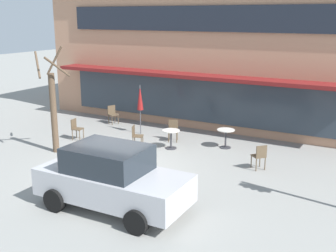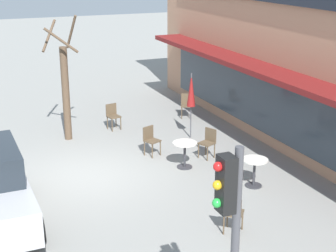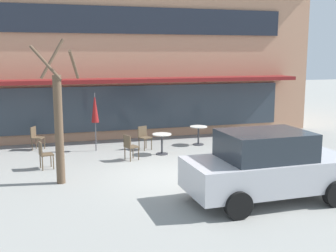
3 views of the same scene
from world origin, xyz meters
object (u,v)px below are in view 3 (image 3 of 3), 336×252
at_px(patio_umbrella_green_folded, 95,108).
at_px(cafe_chair_3, 130,145).
at_px(cafe_table_near_wall, 162,140).
at_px(cafe_chair_2, 144,136).
at_px(cafe_chair_0, 44,153).
at_px(street_tree, 59,122).
at_px(cafe_chair_4, 36,136).
at_px(cafe_chair_1, 263,137).
at_px(cafe_table_streetside, 198,132).
at_px(parked_sedan, 268,166).

bearing_deg(patio_umbrella_green_folded, cafe_chair_3, -62.16).
xyz_separation_m(cafe_table_near_wall, patio_umbrella_green_folded, (-2.25, 1.25, 1.11)).
height_order(cafe_table_near_wall, cafe_chair_2, cafe_chair_2).
distance_m(cafe_chair_0, street_tree, 2.13).
bearing_deg(street_tree, cafe_chair_4, 98.77).
distance_m(patio_umbrella_green_folded, street_tree, 4.06).
distance_m(cafe_table_near_wall, cafe_chair_4, 4.88).
bearing_deg(cafe_chair_1, cafe_chair_3, 179.42).
relative_size(cafe_chair_0, cafe_chair_3, 1.00).
height_order(cafe_chair_0, cafe_chair_1, same).
bearing_deg(patio_umbrella_green_folded, cafe_table_streetside, -1.37).
distance_m(patio_umbrella_green_folded, cafe_chair_2, 2.13).
bearing_deg(cafe_chair_3, patio_umbrella_green_folded, 117.84).
relative_size(cafe_chair_1, street_tree, 0.22).
xyz_separation_m(cafe_chair_2, cafe_chair_4, (-3.98, 1.11, 0.00)).
xyz_separation_m(patio_umbrella_green_folded, cafe_chair_1, (6.04, -1.84, -1.10)).
xyz_separation_m(cafe_chair_3, parked_sedan, (2.50, -4.93, 0.35)).
xyz_separation_m(cafe_table_near_wall, cafe_chair_3, (-1.30, -0.54, 0.01)).
bearing_deg(patio_umbrella_green_folded, cafe_chair_1, -16.93).
xyz_separation_m(parked_sedan, street_tree, (-4.89, 2.92, 0.88)).
bearing_deg(cafe_table_near_wall, street_tree, -145.48).
bearing_deg(cafe_chair_0, cafe_table_near_wall, 11.78).
distance_m(cafe_chair_3, parked_sedan, 5.53).
distance_m(cafe_table_streetside, cafe_chair_3, 3.58).
bearing_deg(street_tree, patio_umbrella_green_folded, 69.02).
bearing_deg(parked_sedan, cafe_chair_1, 61.96).
bearing_deg(patio_umbrella_green_folded, street_tree, -110.98).
bearing_deg(cafe_chair_3, cafe_chair_4, 139.83).
height_order(cafe_table_streetside, cafe_chair_2, cafe_chair_2).
bearing_deg(cafe_table_near_wall, cafe_chair_0, -168.22).
xyz_separation_m(cafe_table_streetside, cafe_chair_4, (-6.27, 0.94, 0.01)).
distance_m(cafe_chair_0, parked_sedan, 7.05).
bearing_deg(street_tree, cafe_chair_2, 47.20).
height_order(cafe_table_streetside, cafe_chair_3, cafe_chair_3).
relative_size(cafe_chair_4, parked_sedan, 0.21).
bearing_deg(cafe_chair_1, parked_sedan, -118.04).
distance_m(cafe_chair_0, cafe_chair_1, 7.94).
distance_m(cafe_table_near_wall, cafe_chair_2, 1.07).
xyz_separation_m(cafe_chair_3, cafe_chair_4, (-3.11, 2.63, 0.00)).
distance_m(cafe_table_streetside, cafe_chair_1, 2.60).
bearing_deg(cafe_chair_3, street_tree, -140.08).
bearing_deg(cafe_table_near_wall, cafe_table_streetside, 31.74).
relative_size(cafe_table_near_wall, cafe_chair_3, 0.85).
distance_m(cafe_table_near_wall, cafe_chair_3, 1.41).
xyz_separation_m(cafe_chair_1, cafe_chair_4, (-8.21, 2.68, 0.00)).
bearing_deg(cafe_chair_4, cafe_table_streetside, -8.51).
xyz_separation_m(patio_umbrella_green_folded, cafe_chair_0, (-1.90, -2.11, -1.10)).
xyz_separation_m(cafe_table_near_wall, cafe_table_streetside, (1.86, 1.15, 0.00)).
bearing_deg(cafe_chair_4, cafe_table_near_wall, -25.30).
xyz_separation_m(cafe_table_near_wall, cafe_chair_4, (-4.42, 2.09, 0.01)).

